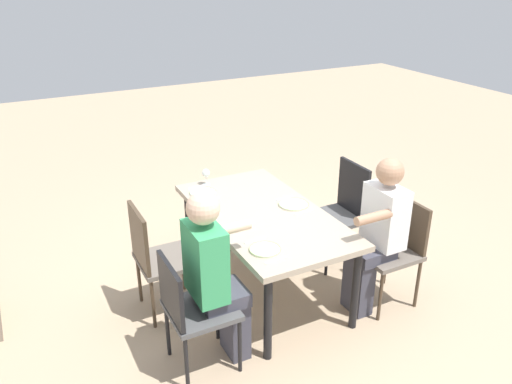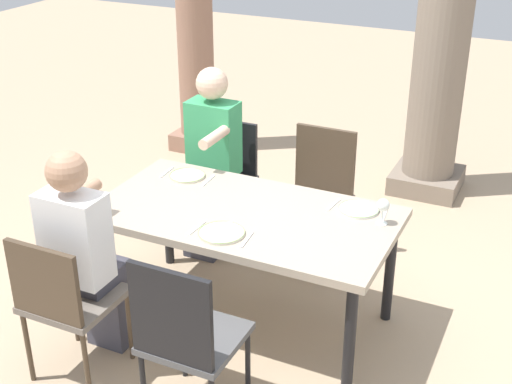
{
  "view_description": "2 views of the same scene",
  "coord_description": "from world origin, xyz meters",
  "px_view_note": "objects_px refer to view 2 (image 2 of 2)",
  "views": [
    {
      "loc": [
        -3.3,
        1.78,
        2.59
      ],
      "look_at": [
        0.13,
        0.0,
        0.86
      ],
      "focal_mm": 36.33,
      "sensor_mm": 36.0,
      "label": 1
    },
    {
      "loc": [
        1.57,
        -3.17,
        2.56
      ],
      "look_at": [
        0.06,
        0.02,
        0.86
      ],
      "focal_mm": 49.5,
      "sensor_mm": 36.0,
      "label": 2
    }
  ],
  "objects_px": {
    "stone_column_near": "(194,6)",
    "chair_west_south": "(64,298)",
    "plate_2": "(359,209)",
    "diner_man_white": "(210,156)",
    "dining_table": "(245,222)",
    "chair_mid_south": "(185,334)",
    "plate_1": "(221,233)",
    "chair_west_north": "(223,173)",
    "wine_glass_2": "(383,206)",
    "chair_mid_north": "(318,189)",
    "diner_woman_green": "(85,251)",
    "stone_column_centre": "(446,13)",
    "plate_0": "(187,175)"
  },
  "relations": [
    {
      "from": "chair_west_north",
      "to": "stone_column_centre",
      "type": "xyz_separation_m",
      "value": [
        1.17,
        1.44,
        0.96
      ]
    },
    {
      "from": "chair_west_south",
      "to": "plate_1",
      "type": "distance_m",
      "value": 0.87
    },
    {
      "from": "chair_mid_north",
      "to": "wine_glass_2",
      "type": "height_order",
      "value": "chair_mid_north"
    },
    {
      "from": "diner_woman_green",
      "to": "plate_2",
      "type": "xyz_separation_m",
      "value": [
        1.18,
        0.96,
        0.06
      ]
    },
    {
      "from": "diner_man_white",
      "to": "wine_glass_2",
      "type": "relative_size",
      "value": 8.69
    },
    {
      "from": "chair_west_north",
      "to": "diner_man_white",
      "type": "height_order",
      "value": "diner_man_white"
    },
    {
      "from": "diner_man_white",
      "to": "stone_column_near",
      "type": "height_order",
      "value": "stone_column_near"
    },
    {
      "from": "diner_man_white",
      "to": "chair_mid_north",
      "type": "bearing_deg",
      "value": 14.84
    },
    {
      "from": "plate_2",
      "to": "stone_column_near",
      "type": "bearing_deg",
      "value": 137.52
    },
    {
      "from": "stone_column_centre",
      "to": "wine_glass_2",
      "type": "distance_m",
      "value": 2.21
    },
    {
      "from": "chair_mid_north",
      "to": "wine_glass_2",
      "type": "relative_size",
      "value": 6.13
    },
    {
      "from": "dining_table",
      "to": "chair_mid_north",
      "type": "bearing_deg",
      "value": 82.35
    },
    {
      "from": "dining_table",
      "to": "chair_mid_south",
      "type": "relative_size",
      "value": 1.81
    },
    {
      "from": "diner_man_white",
      "to": "diner_woman_green",
      "type": "bearing_deg",
      "value": -90.25
    },
    {
      "from": "chair_west_north",
      "to": "plate_2",
      "type": "bearing_deg",
      "value": -26.07
    },
    {
      "from": "plate_2",
      "to": "diner_man_white",
      "type": "bearing_deg",
      "value": 161.5
    },
    {
      "from": "diner_man_white",
      "to": "plate_2",
      "type": "bearing_deg",
      "value": -18.5
    },
    {
      "from": "chair_mid_north",
      "to": "stone_column_near",
      "type": "xyz_separation_m",
      "value": [
        -1.75,
        1.43,
        0.82
      ]
    },
    {
      "from": "diner_woman_green",
      "to": "wine_glass_2",
      "type": "height_order",
      "value": "diner_woman_green"
    },
    {
      "from": "chair_west_south",
      "to": "plate_1",
      "type": "bearing_deg",
      "value": 44.06
    },
    {
      "from": "chair_west_south",
      "to": "chair_mid_north",
      "type": "xyz_separation_m",
      "value": [
        0.72,
        1.75,
        0.01
      ]
    },
    {
      "from": "chair_west_south",
      "to": "plate_1",
      "type": "xyz_separation_m",
      "value": [
        0.6,
        0.59,
        0.23
      ]
    },
    {
      "from": "chair_mid_north",
      "to": "stone_column_centre",
      "type": "height_order",
      "value": "stone_column_centre"
    },
    {
      "from": "diner_woman_green",
      "to": "stone_column_centre",
      "type": "distance_m",
      "value": 3.29
    },
    {
      "from": "plate_0",
      "to": "chair_west_north",
      "type": "bearing_deg",
      "value": 96.43
    },
    {
      "from": "diner_woman_green",
      "to": "stone_column_near",
      "type": "relative_size",
      "value": 0.47
    },
    {
      "from": "chair_west_north",
      "to": "wine_glass_2",
      "type": "distance_m",
      "value": 1.54
    },
    {
      "from": "stone_column_near",
      "to": "chair_west_south",
      "type": "bearing_deg",
      "value": -72.13
    },
    {
      "from": "chair_west_north",
      "to": "wine_glass_2",
      "type": "relative_size",
      "value": 5.73
    },
    {
      "from": "chair_west_north",
      "to": "wine_glass_2",
      "type": "xyz_separation_m",
      "value": [
        1.34,
        -0.68,
        0.34
      ]
    },
    {
      "from": "dining_table",
      "to": "chair_mid_south",
      "type": "bearing_deg",
      "value": -82.37
    },
    {
      "from": "plate_0",
      "to": "plate_1",
      "type": "height_order",
      "value": "same"
    },
    {
      "from": "stone_column_near",
      "to": "wine_glass_2",
      "type": "distance_m",
      "value": 3.21
    },
    {
      "from": "stone_column_centre",
      "to": "chair_west_north",
      "type": "bearing_deg",
      "value": -129.01
    },
    {
      "from": "dining_table",
      "to": "chair_mid_south",
      "type": "distance_m",
      "value": 0.9
    },
    {
      "from": "chair_west_north",
      "to": "chair_mid_north",
      "type": "distance_m",
      "value": 0.72
    },
    {
      "from": "dining_table",
      "to": "chair_west_south",
      "type": "height_order",
      "value": "chair_west_south"
    },
    {
      "from": "stone_column_near",
      "to": "plate_2",
      "type": "distance_m",
      "value": 3.05
    },
    {
      "from": "plate_0",
      "to": "stone_column_near",
      "type": "bearing_deg",
      "value": 118.21
    },
    {
      "from": "dining_table",
      "to": "chair_mid_north",
      "type": "xyz_separation_m",
      "value": [
        0.12,
        0.88,
        -0.14
      ]
    },
    {
      "from": "stone_column_centre",
      "to": "plate_2",
      "type": "distance_m",
      "value": 2.14
    },
    {
      "from": "chair_mid_south",
      "to": "diner_man_white",
      "type": "height_order",
      "value": "diner_man_white"
    },
    {
      "from": "chair_west_south",
      "to": "plate_1",
      "type": "relative_size",
      "value": 3.45
    },
    {
      "from": "diner_woman_green",
      "to": "stone_column_near",
      "type": "height_order",
      "value": "stone_column_near"
    },
    {
      "from": "chair_mid_south",
      "to": "wine_glass_2",
      "type": "bearing_deg",
      "value": 59.93
    },
    {
      "from": "chair_west_north",
      "to": "plate_1",
      "type": "distance_m",
      "value": 1.32
    },
    {
      "from": "chair_west_south",
      "to": "stone_column_centre",
      "type": "xyz_separation_m",
      "value": [
        1.17,
        3.18,
        0.95
      ]
    },
    {
      "from": "plate_2",
      "to": "wine_glass_2",
      "type": "height_order",
      "value": "wine_glass_2"
    },
    {
      "from": "chair_mid_south",
      "to": "diner_woman_green",
      "type": "relative_size",
      "value": 0.74
    },
    {
      "from": "chair_west_south",
      "to": "plate_2",
      "type": "distance_m",
      "value": 1.67
    }
  ]
}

